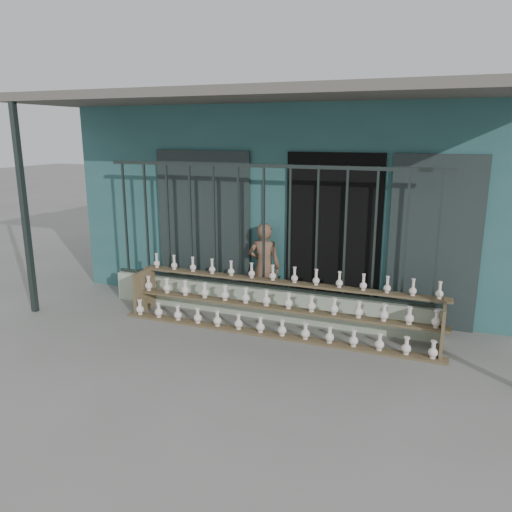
% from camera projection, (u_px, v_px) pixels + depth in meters
% --- Properties ---
extents(ground, '(60.00, 60.00, 0.00)m').
position_uv_depth(ground, '(227.00, 351.00, 6.27)').
color(ground, slate).
extents(workshop_building, '(7.40, 6.60, 3.21)m').
position_uv_depth(workshop_building, '(316.00, 188.00, 9.71)').
color(workshop_building, '#2A5859').
rests_on(workshop_building, ground).
extents(parapet_wall, '(5.00, 0.20, 0.45)m').
position_uv_depth(parapet_wall, '(263.00, 302.00, 7.39)').
color(parapet_wall, '#ADBDA2').
rests_on(parapet_wall, ground).
extents(security_fence, '(5.00, 0.04, 1.80)m').
position_uv_depth(security_fence, '(264.00, 228.00, 7.12)').
color(security_fence, '#283330').
rests_on(security_fence, parapet_wall).
extents(shelf_rack, '(4.50, 0.68, 0.85)m').
position_uv_depth(shelf_rack, '(277.00, 305.00, 6.86)').
color(shelf_rack, brown).
rests_on(shelf_rack, ground).
extents(elderly_woman, '(0.52, 0.37, 1.36)m').
position_uv_depth(elderly_woman, '(264.00, 267.00, 7.60)').
color(elderly_woman, brown).
rests_on(elderly_woman, ground).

